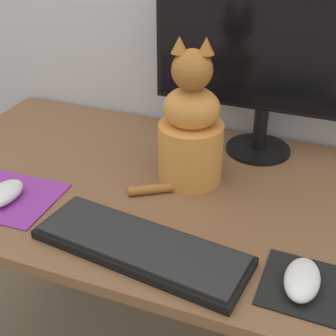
{
  "coord_description": "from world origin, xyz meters",
  "views": [
    {
      "loc": [
        0.24,
        -0.86,
        1.3
      ],
      "look_at": [
        -0.06,
        -0.09,
        0.81
      ],
      "focal_mm": 50.0,
      "sensor_mm": 36.0,
      "label": 1
    }
  ],
  "objects_px": {
    "keyboard": "(141,246)",
    "monitor": "(268,57)",
    "computer_mouse_left": "(3,194)",
    "cat": "(191,131)",
    "computer_mouse_right": "(302,280)"
  },
  "relations": [
    {
      "from": "computer_mouse_left",
      "to": "computer_mouse_right",
      "type": "bearing_deg",
      "value": -3.01
    },
    {
      "from": "monitor",
      "to": "computer_mouse_left",
      "type": "relative_size",
      "value": 5.01
    },
    {
      "from": "computer_mouse_left",
      "to": "cat",
      "type": "xyz_separation_m",
      "value": [
        0.35,
        0.24,
        0.11
      ]
    },
    {
      "from": "computer_mouse_left",
      "to": "computer_mouse_right",
      "type": "height_order",
      "value": "computer_mouse_right"
    },
    {
      "from": "computer_mouse_left",
      "to": "monitor",
      "type": "bearing_deg",
      "value": 42.67
    },
    {
      "from": "keyboard",
      "to": "cat",
      "type": "bearing_deg",
      "value": 97.29
    },
    {
      "from": "keyboard",
      "to": "computer_mouse_left",
      "type": "distance_m",
      "value": 0.36
    },
    {
      "from": "keyboard",
      "to": "monitor",
      "type": "bearing_deg",
      "value": 82.87
    },
    {
      "from": "keyboard",
      "to": "cat",
      "type": "xyz_separation_m",
      "value": [
        0.0,
        0.29,
        0.12
      ]
    },
    {
      "from": "computer_mouse_left",
      "to": "computer_mouse_right",
      "type": "distance_m",
      "value": 0.65
    },
    {
      "from": "keyboard",
      "to": "computer_mouse_left",
      "type": "bearing_deg",
      "value": -179.61
    },
    {
      "from": "monitor",
      "to": "computer_mouse_right",
      "type": "distance_m",
      "value": 0.56
    },
    {
      "from": "keyboard",
      "to": "computer_mouse_left",
      "type": "relative_size",
      "value": 3.84
    },
    {
      "from": "keyboard",
      "to": "computer_mouse_right",
      "type": "height_order",
      "value": "computer_mouse_right"
    },
    {
      "from": "computer_mouse_right",
      "to": "monitor",
      "type": "bearing_deg",
      "value": 110.16
    }
  ]
}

